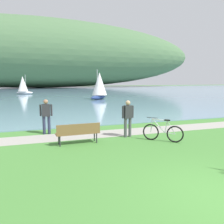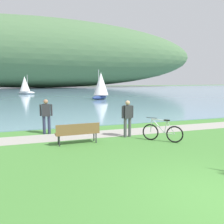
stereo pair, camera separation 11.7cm
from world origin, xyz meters
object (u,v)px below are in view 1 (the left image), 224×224
park_bench_near_camera (78,132)px  person_at_shoreline (46,114)px  sailboat_mid_bay (23,85)px  bicycle_leaning_near_bench (163,132)px  person_on_the_grass (128,116)px  sailboat_nearest_to_shore (99,85)px

park_bench_near_camera → person_at_shoreline: 2.64m
sailboat_mid_bay → person_at_shoreline: bearing=-86.9°
park_bench_near_camera → bicycle_leaning_near_bench: size_ratio=1.35×
person_at_shoreline → person_on_the_grass: 3.99m
person_at_shoreline → sailboat_mid_bay: bearing=93.1°
bicycle_leaning_near_bench → person_on_the_grass: 1.76m
sailboat_nearest_to_shore → sailboat_mid_bay: size_ratio=1.11×
person_on_the_grass → sailboat_mid_bay: sailboat_mid_bay is taller
park_bench_near_camera → person_on_the_grass: 2.51m
bicycle_leaning_near_bench → person_at_shoreline: bearing=146.5°
person_at_shoreline → person_on_the_grass: (3.53, -1.86, 0.00)m
sailboat_mid_bay → sailboat_nearest_to_shore: bearing=-57.4°
bicycle_leaning_near_bench → sailboat_nearest_to_shore: (3.49, 21.95, 1.50)m
person_on_the_grass → sailboat_nearest_to_shore: 21.26m
park_bench_near_camera → bicycle_leaning_near_bench: (3.55, -0.73, -0.12)m
bicycle_leaning_near_bench → person_on_the_grass: size_ratio=0.78×
person_at_shoreline → sailboat_mid_bay: 34.61m
person_on_the_grass → sailboat_nearest_to_shore: (4.61, 20.73, 0.92)m
person_at_shoreline → sailboat_nearest_to_shore: sailboat_nearest_to_shore is taller
person_at_shoreline → sailboat_mid_bay: (-1.89, 34.56, 0.73)m
sailboat_mid_bay → bicycle_leaning_near_bench: bearing=-80.1°
sailboat_mid_bay → person_on_the_grass: bearing=-81.5°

